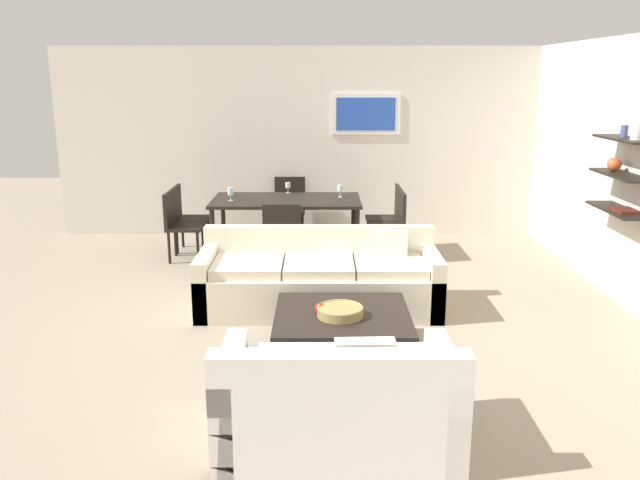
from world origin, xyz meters
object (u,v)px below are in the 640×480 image
(sofa_beige, at_px, (321,281))
(dining_chair_right_near, at_px, (394,221))
(dining_chair_foot, at_px, (284,234))
(dining_chair_head, at_px, (291,204))
(wine_glass_right_far, at_px, (342,188))
(wine_glass_head, at_px, (289,186))
(coffee_table, at_px, (343,334))
(decorative_bowl, at_px, (341,311))
(wine_glass_left_near, at_px, (232,192))
(apple_on_coffee_table, at_px, (321,308))
(dining_chair_right_far, at_px, (390,214))
(dining_chair_left_far, at_px, (187,214))
(dining_table, at_px, (288,204))
(loveseat_white, at_px, (339,403))
(dining_chair_left_near, at_px, (180,221))

(sofa_beige, height_order, dining_chair_right_near, dining_chair_right_near)
(dining_chair_right_near, bearing_deg, dining_chair_foot, -153.28)
(dining_chair_head, bearing_deg, wine_glass_right_far, -48.34)
(dining_chair_head, bearing_deg, wine_glass_head, -90.00)
(coffee_table, height_order, decorative_bowl, decorative_bowl)
(sofa_beige, distance_m, wine_glass_right_far, 2.23)
(dining_chair_right_near, distance_m, wine_glass_left_near, 2.10)
(decorative_bowl, bearing_deg, dining_chair_right_near, 75.80)
(apple_on_coffee_table, height_order, dining_chair_right_far, dining_chair_right_far)
(dining_chair_left_far, bearing_deg, dining_chair_right_near, -9.51)
(coffee_table, relative_size, dining_chair_foot, 1.27)
(dining_chair_right_near, height_order, wine_glass_left_near, wine_glass_left_near)
(dining_table, bearing_deg, wine_glass_head, 90.00)
(loveseat_white, distance_m, decorative_bowl, 1.29)
(coffee_table, height_order, wine_glass_right_far, wine_glass_right_far)
(dining_table, bearing_deg, coffee_table, -78.89)
(apple_on_coffee_table, bearing_deg, dining_chair_head, 96.11)
(dining_chair_left_far, distance_m, dining_chair_foot, 1.78)
(coffee_table, bearing_deg, wine_glass_right_far, 88.61)
(dining_table, bearing_deg, dining_chair_foot, -90.00)
(dining_chair_left_far, xyz_separation_m, dining_chair_right_near, (2.72, -0.46, 0.00))
(coffee_table, height_order, dining_chair_right_far, dining_chair_right_far)
(wine_glass_head, height_order, wine_glass_right_far, wine_glass_right_far)
(decorative_bowl, xyz_separation_m, wine_glass_head, (-0.60, 3.68, 0.42))
(apple_on_coffee_table, distance_m, dining_chair_left_far, 3.84)
(apple_on_coffee_table, bearing_deg, dining_chair_right_far, 74.72)
(dining_table, relative_size, dining_chair_right_near, 2.17)
(dining_table, bearing_deg, wine_glass_right_far, 10.14)
(dining_chair_head, distance_m, dining_chair_left_near, 1.78)
(wine_glass_head, bearing_deg, loveseat_white, -83.67)
(dining_chair_foot, xyz_separation_m, dining_chair_right_near, (1.36, 0.69, 0.00))
(loveseat_white, height_order, dining_chair_right_near, dining_chair_right_near)
(dining_chair_left_near, distance_m, wine_glass_head, 1.56)
(dining_chair_left_far, distance_m, wine_glass_head, 1.42)
(dining_chair_left_far, relative_size, dining_chair_right_near, 1.00)
(coffee_table, distance_m, decorative_bowl, 0.25)
(loveseat_white, bearing_deg, dining_chair_left_near, 114.03)
(apple_on_coffee_table, relative_size, dining_table, 0.05)
(wine_glass_left_near, bearing_deg, coffee_table, -66.47)
(apple_on_coffee_table, distance_m, wine_glass_right_far, 3.33)
(sofa_beige, relative_size, dining_chair_right_far, 2.71)
(apple_on_coffee_table, relative_size, dining_chair_left_far, 0.10)
(loveseat_white, height_order, dining_chair_right_far, dining_chair_right_far)
(apple_on_coffee_table, xyz_separation_m, dining_chair_left_near, (-1.80, 2.93, 0.08))
(dining_chair_head, bearing_deg, dining_chair_left_near, -140.03)
(wine_glass_left_near, bearing_deg, wine_glass_head, 39.21)
(dining_chair_right_near, relative_size, wine_glass_right_far, 5.48)
(dining_chair_left_far, bearing_deg, decorative_bowl, -60.44)
(sofa_beige, xyz_separation_m, apple_on_coffee_table, (0.00, -1.15, 0.13))
(loveseat_white, xyz_separation_m, apple_on_coffee_table, (-0.11, 1.35, 0.13))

